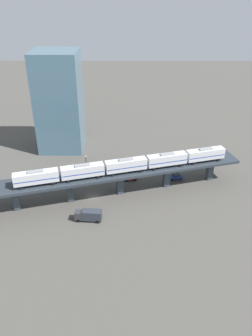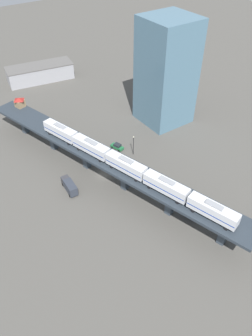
# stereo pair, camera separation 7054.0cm
# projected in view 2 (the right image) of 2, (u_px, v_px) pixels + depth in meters

# --- Properties ---
(ground_plane) EXTENTS (400.00, 400.00, 0.00)m
(ground_plane) POSITION_uv_depth(u_px,v_px,m) (103.00, 175.00, 97.80)
(ground_plane) COLOR #4C4944
(elevated_viaduct) EXTENTS (33.60, 90.72, 7.70)m
(elevated_viaduct) POSITION_uv_depth(u_px,v_px,m) (102.00, 158.00, 93.42)
(elevated_viaduct) COLOR #283039
(elevated_viaduct) RESTS_ON ground
(subway_train) EXTENTS (20.01, 60.73, 4.45)m
(subway_train) POSITION_uv_depth(u_px,v_px,m) (126.00, 165.00, 85.51)
(subway_train) COLOR silver
(subway_train) RESTS_ON elevated_viaduct
(signal_hut) EXTENTS (3.99, 3.99, 3.40)m
(signal_hut) POSITION_uv_depth(u_px,v_px,m) (20.00, 102.00, 112.35)
(signal_hut) COLOR #8C7251
(signal_hut) RESTS_ON elevated_viaduct
(street_car_red) EXTENTS (2.69, 4.68, 1.89)m
(street_car_red) POSITION_uv_depth(u_px,v_px,m) (153.00, 181.00, 94.46)
(street_car_red) COLOR #AD1E1E
(street_car_red) RESTS_ON ground
(street_car_green) EXTENTS (3.00, 4.73, 1.89)m
(street_car_green) POSITION_uv_depth(u_px,v_px,m) (117.00, 146.00, 107.23)
(street_car_green) COLOR #1E6638
(street_car_green) RESTS_ON ground
(street_car_blue) EXTENTS (2.65, 4.67, 1.89)m
(street_car_blue) POSITION_uv_depth(u_px,v_px,m) (190.00, 212.00, 85.45)
(street_car_blue) COLOR #233D93
(street_car_blue) RESTS_ON ground
(delivery_truck) EXTENTS (2.85, 7.35, 3.20)m
(delivery_truck) POSITION_uv_depth(u_px,v_px,m) (69.00, 186.00, 91.78)
(delivery_truck) COLOR #333338
(delivery_truck) RESTS_ON ground
(street_lamp) EXTENTS (0.44, 0.44, 6.94)m
(street_lamp) POSITION_uv_depth(u_px,v_px,m) (133.00, 144.00, 102.96)
(street_lamp) COLOR black
(street_lamp) RESTS_ON ground
(warehouse_building) EXTENTS (29.82, 14.63, 6.80)m
(warehouse_building) POSITION_uv_depth(u_px,v_px,m) (40.00, 73.00, 144.66)
(warehouse_building) COLOR #99999E
(warehouse_building) RESTS_ON ground
(office_tower) EXTENTS (16.00, 16.00, 36.00)m
(office_tower) POSITION_uv_depth(u_px,v_px,m) (166.00, 73.00, 110.41)
(office_tower) COLOR slate
(office_tower) RESTS_ON ground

